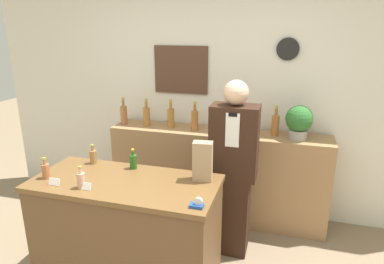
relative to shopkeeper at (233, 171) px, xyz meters
name	(u,v)px	position (x,y,z in m)	size (l,w,h in m)	color
back_wall	(211,92)	(-0.40, 0.82, 0.54)	(5.20, 0.09, 2.70)	silver
back_shelf	(217,175)	(-0.26, 0.56, -0.31)	(2.30, 0.40, 0.99)	#9E754C
display_counter	(128,232)	(-0.74, -0.63, -0.36)	(1.45, 0.67, 0.90)	brown
shopkeeper	(233,171)	(0.00, 0.00, 0.00)	(0.41, 0.26, 1.63)	#331E14
potted_plant	(299,121)	(0.54, 0.53, 0.36)	(0.26, 0.26, 0.33)	#9E998E
paper_bag	(203,161)	(-0.17, -0.45, 0.25)	(0.16, 0.11, 0.31)	tan
tape_dispenser	(197,204)	(-0.10, -0.86, 0.12)	(0.09, 0.06, 0.07)	#1E4799
price_card_left	(54,182)	(-1.21, -0.84, 0.12)	(0.09, 0.02, 0.06)	white
price_card_right	(85,186)	(-0.95, -0.84, 0.12)	(0.09, 0.02, 0.06)	white
counter_bottle_0	(46,170)	(-1.36, -0.75, 0.16)	(0.06, 0.06, 0.17)	#A7643C
counter_bottle_1	(93,156)	(-1.16, -0.38, 0.16)	(0.06, 0.06, 0.17)	#9D6E3A
counter_bottle_2	(81,180)	(-0.99, -0.83, 0.16)	(0.06, 0.06, 0.17)	tan
counter_bottle_3	(133,161)	(-0.78, -0.39, 0.16)	(0.06, 0.06, 0.17)	#245A1F
shelf_bottle_0	(124,114)	(-1.33, 0.54, 0.30)	(0.08, 0.08, 0.30)	#A1653C
shelf_bottle_1	(147,116)	(-1.06, 0.55, 0.30)	(0.08, 0.08, 0.30)	#A16E32
shelf_bottle_2	(171,117)	(-0.78, 0.56, 0.30)	(0.08, 0.08, 0.30)	#A27030
shelf_bottle_3	(195,120)	(-0.51, 0.54, 0.30)	(0.08, 0.08, 0.30)	#A56730
shelf_bottle_4	(220,122)	(-0.23, 0.54, 0.30)	(0.08, 0.08, 0.30)	#9C6A34
shelf_bottle_5	(247,123)	(0.04, 0.57, 0.30)	(0.08, 0.08, 0.30)	#9E703B
shelf_bottle_6	(275,125)	(0.32, 0.58, 0.30)	(0.08, 0.08, 0.30)	#A56531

